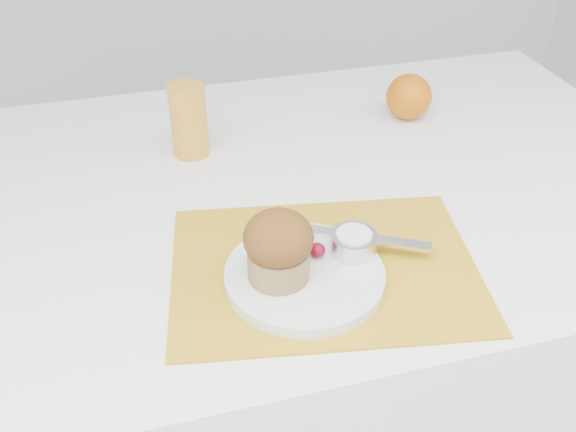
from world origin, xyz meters
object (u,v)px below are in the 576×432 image
object	(u,v)px
table	(315,342)
orange	(409,97)
juice_glass	(189,121)
muffin	(278,246)
plate	(305,276)

from	to	relation	value
table	orange	world-z (taller)	orange
orange	juice_glass	world-z (taller)	juice_glass
table	juice_glass	distance (m)	0.49
juice_glass	muffin	xyz separation A→B (m)	(0.06, -0.37, 0.01)
muffin	table	bearing A→B (deg)	60.72
plate	muffin	distance (m)	0.06
plate	orange	size ratio (longest dim) A/B	2.45
table	muffin	xyz separation A→B (m)	(-0.13, -0.23, 0.44)
orange	juice_glass	xyz separation A→B (m)	(-0.40, -0.02, 0.02)
plate	orange	bearing A→B (deg)	51.24
plate	muffin	bearing A→B (deg)	179.26
plate	juice_glass	distance (m)	0.38
orange	muffin	distance (m)	0.52
juice_glass	muffin	distance (m)	0.37
table	muffin	size ratio (longest dim) A/B	12.83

